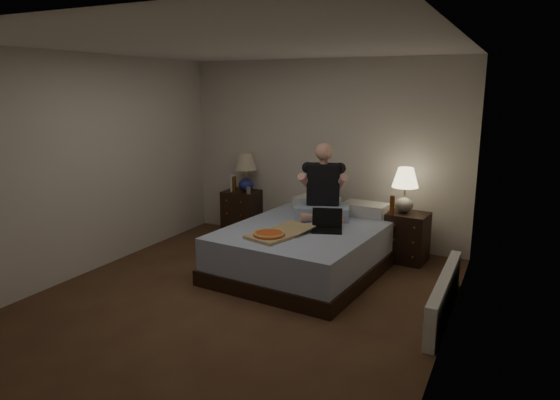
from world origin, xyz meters
The scene contains 19 objects.
floor centered at (0.00, 0.00, 0.00)m, with size 4.00×4.50×0.00m, color brown.
ceiling centered at (0.00, 0.00, 2.50)m, with size 4.00×4.50×0.00m, color white.
wall_back centered at (0.00, 2.25, 1.25)m, with size 4.00×2.50×0.00m, color silver.
wall_front centered at (0.00, -2.25, 1.25)m, with size 4.00×2.50×0.00m, color silver.
wall_left centered at (-2.00, 0.00, 1.25)m, with size 4.50×2.50×0.00m, color silver.
wall_right centered at (2.00, 0.00, 1.25)m, with size 4.50×2.50×0.00m, color silver.
bed centered at (0.29, 1.05, 0.27)m, with size 1.60×2.14×0.53m, color #526CA5.
nightstand_left centered at (-1.18, 2.05, 0.32)m, with size 0.49×0.44×0.64m, color black.
nightstand_right centered at (1.28, 1.87, 0.31)m, with size 0.47×0.42×0.61m, color black.
lamp_left centered at (-1.11, 2.05, 0.92)m, with size 0.32×0.32×0.56m, color navy, non-canonical shape.
lamp_right centered at (1.22, 1.89, 0.89)m, with size 0.32×0.32×0.56m, color gray, non-canonical shape.
water_bottle centered at (-1.27, 1.94, 0.77)m, with size 0.07×0.07×0.25m, color silver.
soda_can centered at (-0.99, 1.91, 0.69)m, with size 0.07×0.07×0.10m, color #A4A5A0.
beer_bottle_left centered at (-1.24, 1.92, 0.76)m, with size 0.06×0.06×0.23m, color #532D0B.
beer_bottle_right centered at (1.11, 1.73, 0.73)m, with size 0.06×0.06×0.23m, color #5E2C0D.
person centered at (0.30, 1.49, 1.00)m, with size 0.66×0.52×0.93m, color black, non-canonical shape.
laptop centered at (0.57, 0.94, 0.65)m, with size 0.34×0.28×0.24m, color black, non-canonical shape.
pizza_box centered at (0.11, 0.41, 0.57)m, with size 0.40×0.76×0.08m, color tan, non-canonical shape.
radiator centered at (1.93, 0.48, 0.20)m, with size 0.10×1.60×0.40m, color silver.
Camera 1 is at (2.46, -4.15, 2.12)m, focal length 32.00 mm.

